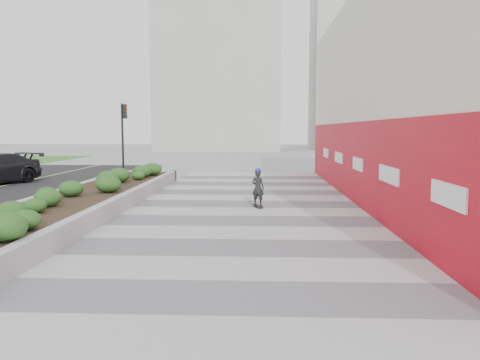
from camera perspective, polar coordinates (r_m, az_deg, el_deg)
The scene contains 9 objects.
ground at distance 9.15m, azimuth -0.51°, elevation -11.07°, with size 160.00×160.00×0.00m, color gray.
walkway at distance 12.05m, azimuth 0.22°, elevation -6.83°, with size 8.00×36.00×0.01m, color #A8A8AD.
building at distance 18.92m, azimuth 22.91°, elevation 9.49°, with size 6.04×24.08×8.00m.
planter at distance 16.97m, azimuth -18.15°, elevation -1.93°, with size 3.00×18.00×0.90m.
traffic_signal_near at distance 27.33m, azimuth -14.00°, elevation 6.05°, with size 0.33×0.28×4.20m.
distant_bldg_north_l at distance 64.38m, azimuth -2.55°, elevation 12.61°, with size 16.00×12.00×20.00m, color #ADAAA3.
distant_bldg_north_r at distance 70.87m, azimuth 14.62°, elevation 13.45°, with size 14.00×10.00×24.00m, color #ADAAA3.
manhole_cover at distance 12.04m, azimuth 2.61°, elevation -6.86°, with size 0.44×0.44×0.01m, color #595654.
skateboarder at distance 16.27m, azimuth 2.20°, elevation -0.93°, with size 0.54×0.75×1.40m.
Camera 1 is at (0.44, -8.73, 2.70)m, focal length 35.00 mm.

